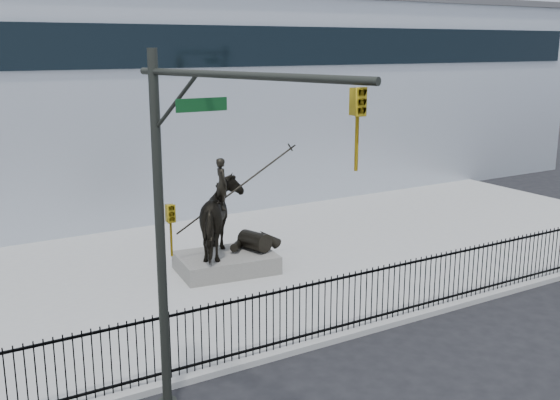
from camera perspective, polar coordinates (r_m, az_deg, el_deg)
ground at (r=16.99m, az=13.55°, el=-11.55°), size 120.00×120.00×0.00m
plaza at (r=22.09m, az=0.75°, el=-5.06°), size 30.00×12.00×0.15m
building at (r=32.83m, az=-11.41°, el=8.63°), size 44.00×14.00×9.00m
picket_fence at (r=17.48m, az=10.83°, el=-7.48°), size 22.10×0.10×1.50m
statue_plinth at (r=20.60m, az=-4.71°, el=-5.45°), size 3.17×2.37×0.55m
equestrian_statue at (r=20.20m, az=-4.63°, el=-1.58°), size 3.75×2.55×3.20m
traffic_signal_left at (r=11.46m, az=-7.83°, el=-2.03°), size 1.52×4.84×7.00m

